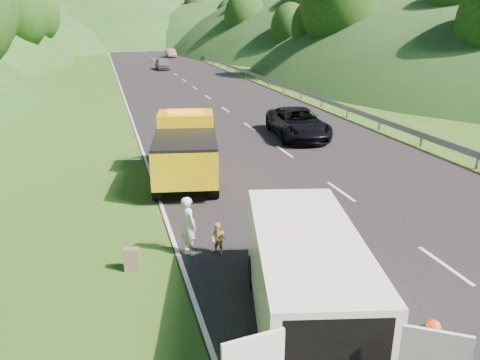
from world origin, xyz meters
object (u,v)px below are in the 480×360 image
object	(u,v)px
passing_suv	(297,137)
white_van	(304,274)
tow_truck	(186,148)
woman	(189,253)
suitcase	(132,259)
child	(218,255)

from	to	relation	value
passing_suv	white_van	bearing A→B (deg)	-105.79
tow_truck	white_van	bearing A→B (deg)	-75.50
woman	passing_suv	bearing A→B (deg)	-57.68
woman	white_van	bearing A→B (deg)	-178.75
woman	suitcase	distance (m)	1.74
suitcase	white_van	bearing A→B (deg)	-45.67
tow_truck	white_van	distance (m)	10.53
white_van	child	size ratio (longest dim) A/B	7.17
white_van	child	xyz separation A→B (m)	(-0.99, 3.67, -1.30)
woman	passing_suv	world-z (taller)	woman
child	tow_truck	bearing A→B (deg)	133.13
tow_truck	child	size ratio (longest dim) A/B	6.96
child	passing_suv	distance (m)	14.55
tow_truck	woman	world-z (taller)	tow_truck
child	white_van	bearing A→B (deg)	-29.13
woman	suitcase	world-z (taller)	woman
white_van	tow_truck	bearing A→B (deg)	107.36
woman	child	bearing A→B (deg)	-135.05
white_van	child	world-z (taller)	white_van
passing_suv	child	bearing A→B (deg)	-114.96
woman	passing_suv	xyz separation A→B (m)	(8.41, 12.07, 0.00)
tow_truck	woman	xyz separation A→B (m)	(-1.10, -6.52, -1.34)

